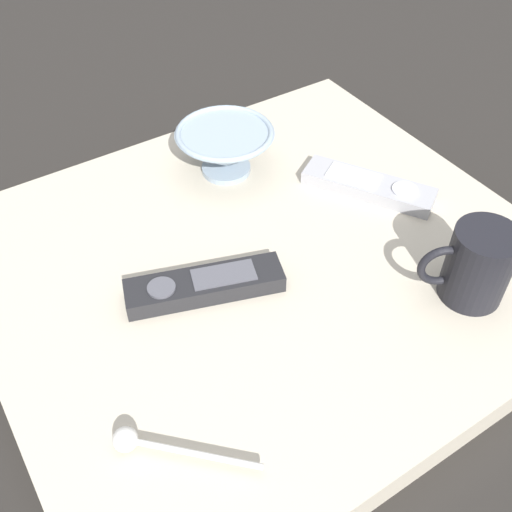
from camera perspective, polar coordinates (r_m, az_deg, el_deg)
ground_plane at (r=0.76m, az=0.77°, el=-2.11°), size 6.00×6.00×0.00m
table at (r=0.75m, az=0.79°, el=-1.04°), size 0.66×0.60×0.04m
cereal_bowl at (r=0.84m, az=-2.91°, el=10.10°), size 0.14×0.14×0.07m
coffee_mug at (r=0.70m, az=20.09°, el=-0.79°), size 0.10×0.07×0.09m
teaspoon at (r=0.58m, az=-10.66°, el=-16.94°), size 0.11×0.10×0.02m
tv_remote_near at (r=0.69m, az=-4.88°, el=-2.77°), size 0.18×0.10×0.03m
tv_remote_far at (r=0.83m, az=10.59°, el=6.54°), size 0.13×0.18×0.02m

